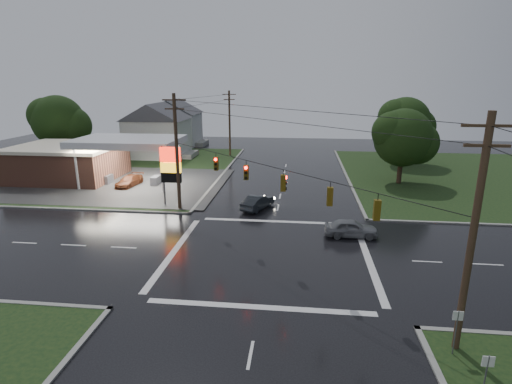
# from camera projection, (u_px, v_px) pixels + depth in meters

# --- Properties ---
(ground) EXTENTS (120.00, 120.00, 0.00)m
(ground) POSITION_uv_depth(u_px,v_px,m) (269.00, 254.00, 28.83)
(ground) COLOR black
(ground) RESTS_ON ground
(grass_nw) EXTENTS (36.00, 36.00, 0.08)m
(grass_nw) POSITION_uv_depth(u_px,v_px,m) (101.00, 168.00, 56.45)
(grass_nw) COLOR black
(grass_nw) RESTS_ON ground
(grass_ne) EXTENTS (36.00, 36.00, 0.08)m
(grass_ne) POSITION_uv_depth(u_px,v_px,m) (488.00, 178.00, 50.93)
(grass_ne) COLOR black
(grass_ne) RESTS_ON ground
(gas_station) EXTENTS (26.20, 18.00, 5.60)m
(gas_station) POSITION_uv_depth(u_px,v_px,m) (77.00, 160.00, 49.70)
(gas_station) COLOR #2D2D2D
(gas_station) RESTS_ON ground
(pylon_sign) EXTENTS (2.00, 0.35, 6.00)m
(pylon_sign) POSITION_uv_depth(u_px,v_px,m) (171.00, 166.00, 38.90)
(pylon_sign) COLOR #59595E
(pylon_sign) RESTS_ON ground
(utility_pole_nw) EXTENTS (2.20, 0.32, 11.00)m
(utility_pole_nw) POSITION_uv_depth(u_px,v_px,m) (177.00, 151.00, 37.37)
(utility_pole_nw) COLOR #382619
(utility_pole_nw) RESTS_ON ground
(utility_pole_se) EXTENTS (2.20, 0.32, 11.00)m
(utility_pole_se) POSITION_uv_depth(u_px,v_px,m) (473.00, 235.00, 17.18)
(utility_pole_se) COLOR #382619
(utility_pole_se) RESTS_ON ground
(utility_pole_n) EXTENTS (2.20, 0.32, 10.50)m
(utility_pole_n) POSITION_uv_depth(u_px,v_px,m) (230.00, 122.00, 64.70)
(utility_pole_n) COLOR #382619
(utility_pole_n) RESTS_ON ground
(traffic_signals) EXTENTS (26.87, 26.87, 1.47)m
(traffic_signals) POSITION_uv_depth(u_px,v_px,m) (270.00, 167.00, 27.05)
(traffic_signals) COLOR black
(traffic_signals) RESTS_ON ground
(house_near) EXTENTS (11.05, 8.48, 8.60)m
(house_near) POSITION_uv_depth(u_px,v_px,m) (158.00, 130.00, 64.29)
(house_near) COLOR silver
(house_near) RESTS_ON ground
(house_far) EXTENTS (11.05, 8.48, 8.60)m
(house_far) POSITION_uv_depth(u_px,v_px,m) (174.00, 122.00, 75.87)
(house_far) COLOR silver
(house_far) RESTS_ON ground
(tree_nw_behind) EXTENTS (8.93, 7.60, 10.00)m
(tree_nw_behind) POSITION_uv_depth(u_px,v_px,m) (59.00, 121.00, 59.43)
(tree_nw_behind) COLOR black
(tree_nw_behind) RESTS_ON ground
(tree_ne_near) EXTENTS (7.99, 6.80, 8.98)m
(tree_ne_near) POSITION_uv_depth(u_px,v_px,m) (404.00, 138.00, 46.85)
(tree_ne_near) COLOR black
(tree_ne_near) RESTS_ON ground
(tree_ne_far) EXTENTS (8.46, 7.20, 9.80)m
(tree_ne_far) POSITION_uv_depth(u_px,v_px,m) (406.00, 122.00, 57.84)
(tree_ne_far) COLOR black
(tree_ne_far) RESTS_ON ground
(car_north) EXTENTS (3.11, 4.45, 1.39)m
(car_north) POSITION_uv_depth(u_px,v_px,m) (257.00, 202.00, 38.76)
(car_north) COLOR #202529
(car_north) RESTS_ON ground
(car_crossing) EXTENTS (4.25, 1.81, 1.43)m
(car_crossing) POSITION_uv_depth(u_px,v_px,m) (351.00, 228.00, 31.91)
(car_crossing) COLOR slate
(car_crossing) RESTS_ON ground
(car_pump) EXTENTS (2.36, 4.58, 1.27)m
(car_pump) POSITION_uv_depth(u_px,v_px,m) (129.00, 181.00, 47.07)
(car_pump) COLOR #562713
(car_pump) RESTS_ON ground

